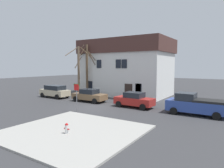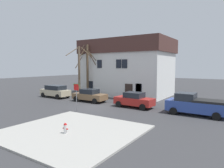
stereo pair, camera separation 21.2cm
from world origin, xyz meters
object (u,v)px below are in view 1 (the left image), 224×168
(building_main, at_px, (126,67))
(tree_bare_mid, at_px, (87,68))
(tree_bare_near, at_px, (78,70))
(car_brown_sedan, at_px, (89,95))
(fire_hydrant, at_px, (67,128))
(car_beige_wagon, at_px, (55,91))
(pickup_truck_blue, at_px, (196,105))
(street_sign_pole, at_px, (77,92))
(car_red_sedan, at_px, (134,100))

(building_main, distance_m, tree_bare_mid, 6.14)
(tree_bare_near, xyz_separation_m, car_brown_sedan, (4.36, -2.85, -3.15))
(tree_bare_near, xyz_separation_m, fire_hydrant, (11.03, -13.41, -3.49))
(car_brown_sedan, distance_m, fire_hydrant, 12.50)
(tree_bare_mid, relative_size, car_beige_wagon, 1.72)
(tree_bare_mid, height_order, pickup_truck_blue, tree_bare_mid)
(tree_bare_mid, xyz_separation_m, street_sign_pole, (5.94, -8.83, -2.31))
(building_main, distance_m, car_beige_wagon, 11.39)
(car_beige_wagon, height_order, fire_hydrant, car_beige_wagon)
(tree_bare_near, bearing_deg, car_red_sedan, -15.57)
(car_beige_wagon, distance_m, car_brown_sedan, 6.33)
(tree_bare_mid, bearing_deg, street_sign_pole, -56.05)
(car_brown_sedan, xyz_separation_m, car_red_sedan, (6.36, -0.14, 0.02))
(car_red_sedan, xyz_separation_m, fire_hydrant, (0.31, -10.42, -0.36))
(tree_bare_mid, bearing_deg, tree_bare_near, -140.85)
(tree_bare_near, relative_size, pickup_truck_blue, 1.46)
(building_main, xyz_separation_m, street_sign_pole, (1.82, -13.38, -2.36))
(car_beige_wagon, bearing_deg, tree_bare_mid, 50.96)
(car_beige_wagon, bearing_deg, street_sign_pole, -29.96)
(car_red_sedan, xyz_separation_m, street_sign_pole, (-3.76, -5.02, 1.12))
(tree_bare_near, xyz_separation_m, car_red_sedan, (10.71, -2.99, -3.13))
(fire_hydrant, height_order, street_sign_pole, street_sign_pole)
(car_brown_sedan, bearing_deg, tree_bare_near, 146.81)
(building_main, relative_size, pickup_truck_blue, 2.53)
(tree_bare_mid, bearing_deg, car_beige_wagon, -129.04)
(pickup_truck_blue, bearing_deg, tree_bare_near, 170.12)
(car_brown_sedan, relative_size, car_red_sedan, 1.03)
(car_brown_sedan, bearing_deg, fire_hydrant, -57.72)
(street_sign_pole, bearing_deg, building_main, 97.76)
(building_main, height_order, tree_bare_near, building_main)
(pickup_truck_blue, xyz_separation_m, street_sign_pole, (-10.06, -5.04, 0.99))
(car_brown_sedan, height_order, car_red_sedan, car_red_sedan)
(tree_bare_near, xyz_separation_m, tree_bare_mid, (1.01, 0.82, 0.30))
(tree_bare_mid, distance_m, car_brown_sedan, 6.05)
(tree_bare_mid, relative_size, fire_hydrant, 11.79)
(tree_bare_near, distance_m, fire_hydrant, 17.71)
(building_main, height_order, car_beige_wagon, building_main)
(tree_bare_near, height_order, pickup_truck_blue, tree_bare_near)
(pickup_truck_blue, bearing_deg, fire_hydrant, -119.83)
(tree_bare_mid, xyz_separation_m, car_red_sedan, (9.70, -3.81, -3.43))
(car_brown_sedan, bearing_deg, car_red_sedan, -1.23)
(building_main, height_order, car_brown_sedan, building_main)
(car_beige_wagon, xyz_separation_m, car_red_sedan, (12.69, -0.13, -0.08))
(tree_bare_mid, relative_size, pickup_truck_blue, 1.53)
(car_brown_sedan, distance_m, car_red_sedan, 6.36)
(tree_bare_mid, distance_m, fire_hydrant, 17.81)
(car_red_sedan, bearing_deg, car_brown_sedan, 178.77)
(car_beige_wagon, height_order, car_red_sedan, car_beige_wagon)
(car_red_sedan, bearing_deg, fire_hydrant, -88.28)
(car_brown_sedan, bearing_deg, tree_bare_mid, 132.31)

